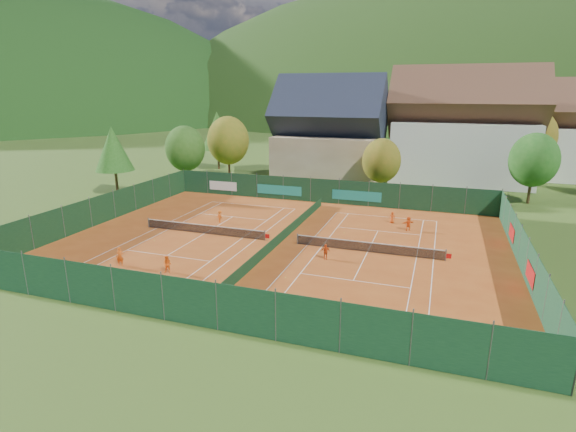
% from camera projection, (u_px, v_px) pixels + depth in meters
% --- Properties ---
extents(ground, '(600.00, 600.00, 0.00)m').
position_uv_depth(ground, '(281.00, 243.00, 41.49)').
color(ground, '#35531A').
rests_on(ground, ground).
extents(clay_pad, '(40.00, 32.00, 0.01)m').
position_uv_depth(clay_pad, '(281.00, 242.00, 41.48)').
color(clay_pad, '#9D4417').
rests_on(clay_pad, ground).
extents(court_markings_left, '(11.03, 23.83, 0.00)m').
position_uv_depth(court_markings_left, '(204.00, 234.00, 43.98)').
color(court_markings_left, white).
rests_on(court_markings_left, ground).
extents(court_markings_right, '(11.03, 23.83, 0.00)m').
position_uv_depth(court_markings_right, '(367.00, 252.00, 38.98)').
color(court_markings_right, white).
rests_on(court_markings_right, ground).
extents(tennis_net_left, '(13.30, 0.10, 1.02)m').
position_uv_depth(tennis_net_left, '(205.00, 229.00, 43.80)').
color(tennis_net_left, '#59595B').
rests_on(tennis_net_left, ground).
extents(tennis_net_right, '(13.30, 0.10, 1.02)m').
position_uv_depth(tennis_net_right, '(370.00, 247.00, 38.80)').
color(tennis_net_right, '#59595B').
rests_on(tennis_net_right, ground).
extents(court_divider, '(0.03, 28.80, 1.00)m').
position_uv_depth(court_divider, '(281.00, 237.00, 41.35)').
color(court_divider, '#12331A').
rests_on(court_divider, ground).
extents(fence_north, '(40.00, 0.10, 3.00)m').
position_uv_depth(fence_north, '(321.00, 191.00, 55.79)').
color(fence_north, '#13351E').
rests_on(fence_north, ground).
extents(fence_south, '(40.00, 0.04, 3.00)m').
position_uv_depth(fence_south, '(189.00, 302.00, 26.51)').
color(fence_south, '#153C23').
rests_on(fence_south, ground).
extents(fence_west, '(0.04, 32.00, 3.00)m').
position_uv_depth(fence_west, '(103.00, 209.00, 47.33)').
color(fence_west, '#13351A').
rests_on(fence_west, ground).
extents(fence_east, '(0.09, 32.00, 3.00)m').
position_uv_depth(fence_east, '(523.00, 251.00, 34.88)').
color(fence_east, '#163D24').
rests_on(fence_east, ground).
extents(chalet, '(16.20, 12.00, 16.00)m').
position_uv_depth(chalet, '(329.00, 138.00, 67.94)').
color(chalet, beige).
rests_on(chalet, ground).
extents(hotel_block_a, '(21.60, 11.00, 17.25)m').
position_uv_depth(hotel_block_a, '(462.00, 133.00, 67.26)').
color(hotel_block_a, silver).
rests_on(hotel_block_a, ground).
extents(hotel_block_b, '(17.28, 10.00, 15.50)m').
position_uv_depth(hotel_block_b, '(555.00, 136.00, 70.37)').
color(hotel_block_b, silver).
rests_on(hotel_block_b, ground).
extents(tree_west_front, '(5.72, 5.72, 8.69)m').
position_uv_depth(tree_west_front, '(185.00, 148.00, 65.11)').
color(tree_west_front, '#4C2F1B').
rests_on(tree_west_front, ground).
extents(tree_west_mid, '(6.44, 6.44, 9.78)m').
position_uv_depth(tree_west_mid, '(228.00, 141.00, 69.14)').
color(tree_west_mid, '#4A2B1A').
rests_on(tree_west_mid, ground).
extents(tree_west_back, '(5.60, 5.60, 10.00)m').
position_uv_depth(tree_west_back, '(217.00, 131.00, 78.12)').
color(tree_west_back, '#422F17').
rests_on(tree_west_back, ground).
extents(tree_center, '(5.01, 5.01, 7.60)m').
position_uv_depth(tree_center, '(381.00, 161.00, 58.36)').
color(tree_center, '#4A2B1A').
rests_on(tree_center, ground).
extents(tree_east_front, '(5.72, 5.72, 8.69)m').
position_uv_depth(tree_east_front, '(534.00, 160.00, 54.37)').
color(tree_east_front, '#4B351A').
rests_on(tree_east_front, ground).
extents(tree_west_side, '(5.04, 5.04, 9.00)m').
position_uv_depth(tree_west_side, '(113.00, 149.00, 59.52)').
color(tree_west_side, '#4A301A').
rests_on(tree_west_side, ground).
extents(tree_east_back, '(7.15, 7.15, 10.86)m').
position_uv_depth(tree_east_back, '(532.00, 137.00, 67.95)').
color(tree_east_back, '#4C2D1B').
rests_on(tree_east_back, ground).
extents(mountain_backdrop, '(820.00, 530.00, 242.00)m').
position_uv_depth(mountain_backdrop, '(467.00, 187.00, 255.87)').
color(mountain_backdrop, black).
rests_on(mountain_backdrop, ground).
extents(ball_hopper, '(0.34, 0.34, 0.80)m').
position_uv_depth(ball_hopper, '(428.00, 325.00, 25.79)').
color(ball_hopper, slate).
rests_on(ball_hopper, ground).
extents(loose_ball_0, '(0.07, 0.07, 0.07)m').
position_uv_depth(loose_ball_0, '(154.00, 241.00, 41.86)').
color(loose_ball_0, '#CCD833').
rests_on(loose_ball_0, ground).
extents(loose_ball_1, '(0.07, 0.07, 0.07)m').
position_uv_depth(loose_ball_1, '(285.00, 277.00, 33.64)').
color(loose_ball_1, '#CCD833').
rests_on(loose_ball_1, ground).
extents(loose_ball_2, '(0.07, 0.07, 0.07)m').
position_uv_depth(loose_ball_2, '(344.00, 233.00, 44.12)').
color(loose_ball_2, '#CCD833').
rests_on(loose_ball_2, ground).
extents(player_left_near, '(0.67, 0.56, 1.56)m').
position_uv_depth(player_left_near, '(120.00, 256.00, 35.79)').
color(player_left_near, '#CA5112').
rests_on(player_left_near, ground).
extents(player_left_mid, '(0.75, 0.62, 1.39)m').
position_uv_depth(player_left_mid, '(167.00, 264.00, 34.40)').
color(player_left_mid, orange).
rests_on(player_left_mid, ground).
extents(player_left_far, '(0.98, 0.79, 1.32)m').
position_uv_depth(player_left_far, '(220.00, 216.00, 47.57)').
color(player_left_far, '#DD5913').
rests_on(player_left_far, ground).
extents(player_right_near, '(0.84, 0.53, 1.33)m').
position_uv_depth(player_right_near, '(325.00, 252.00, 37.18)').
color(player_right_near, '#CC4212').
rests_on(player_right_near, ground).
extents(player_right_far_a, '(0.63, 0.44, 1.23)m').
position_uv_depth(player_right_far_a, '(392.00, 217.00, 47.39)').
color(player_right_far_a, '#CD4612').
rests_on(player_right_far_a, ground).
extents(player_right_far_b, '(1.33, 1.10, 1.43)m').
position_uv_depth(player_right_far_b, '(408.00, 224.00, 44.83)').
color(player_right_far_b, '#F05915').
rests_on(player_right_far_b, ground).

